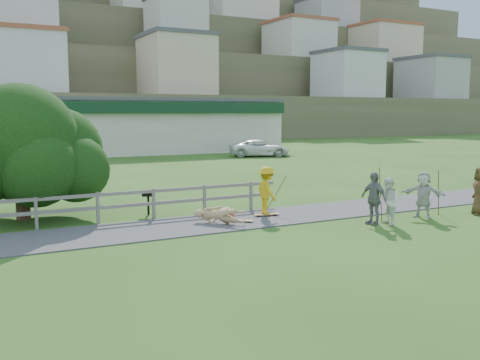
{
  "coord_description": "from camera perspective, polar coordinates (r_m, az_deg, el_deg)",
  "views": [
    {
      "loc": [
        -8.0,
        -14.99,
        3.83
      ],
      "look_at": [
        0.84,
        2.0,
        1.38
      ],
      "focal_mm": 40.0,
      "sensor_mm": 36.0,
      "label": 1
    }
  ],
  "objects": [
    {
      "name": "car_white",
      "position": [
        46.21,
        2.09,
        3.42
      ],
      "size": [
        5.65,
        3.87,
        1.44
      ],
      "primitive_type": "imported",
      "rotation": [
        0.0,
        0.0,
        1.26
      ],
      "color": "white",
      "rests_on": "ground"
    },
    {
      "name": "pole_spec_right",
      "position": [
        21.21,
        20.41,
        -1.28
      ],
      "size": [
        0.03,
        0.03,
        1.68
      ],
      "primitive_type": "cylinder",
      "color": "#523121",
      "rests_on": "ground"
    },
    {
      "name": "skater_fallen",
      "position": [
        18.27,
        -2.22,
        -3.77
      ],
      "size": [
        1.65,
        1.51,
        0.66
      ],
      "primitive_type": "imported",
      "rotation": [
        0.0,
        0.0,
        0.71
      ],
      "color": "tan",
      "rests_on": "ground"
    },
    {
      "name": "fence",
      "position": [
        18.86,
        -16.77,
        -2.51
      ],
      "size": [
        15.05,
        0.1,
        1.1
      ],
      "color": "slate",
      "rests_on": "ground"
    },
    {
      "name": "longboard_fallen",
      "position": [
        18.59,
        0.16,
        -4.46
      ],
      "size": [
        0.74,
        0.69,
        0.09
      ],
      "primitive_type": null,
      "rotation": [
        0.0,
        0.0,
        -0.73
      ],
      "color": "brown",
      "rests_on": "ground"
    },
    {
      "name": "pole_spec_left",
      "position": [
        19.5,
        14.76,
        -1.43
      ],
      "size": [
        0.03,
        0.03,
        1.91
      ],
      "primitive_type": "cylinder",
      "color": "#523121",
      "rests_on": "ground"
    },
    {
      "name": "spectator_d",
      "position": [
        20.53,
        18.97,
        -1.47
      ],
      "size": [
        1.26,
        1.59,
        1.69
      ],
      "primitive_type": "imported",
      "rotation": [
        0.0,
        0.0,
        5.28
      ],
      "color": "#BCBCB7",
      "rests_on": "ground"
    },
    {
      "name": "path",
      "position": [
        18.73,
        -1.57,
        -4.46
      ],
      "size": [
        34.0,
        3.0,
        0.04
      ],
      "primitive_type": "cube",
      "color": "#3D3D3F",
      "rests_on": "ground"
    },
    {
      "name": "spectator_b",
      "position": [
        18.8,
        14.05,
        -1.9
      ],
      "size": [
        0.56,
        1.1,
        1.8
      ],
      "primitive_type": "imported",
      "rotation": [
        0.0,
        0.0,
        4.83
      ],
      "color": "slate",
      "rests_on": "ground"
    },
    {
      "name": "car_silver",
      "position": [
        41.35,
        -21.18,
        2.37
      ],
      "size": [
        4.03,
        1.82,
        1.28
      ],
      "primitive_type": "imported",
      "rotation": [
        0.0,
        0.0,
        1.45
      ],
      "color": "#AAADB1",
      "rests_on": "ground"
    },
    {
      "name": "helmet",
      "position": [
        18.87,
        -1.02,
        -4.0
      ],
      "size": [
        0.28,
        0.28,
        0.28
      ],
      "primitive_type": "sphere",
      "color": "#9F0F13",
      "rests_on": "ground"
    },
    {
      "name": "hillside",
      "position": [
        107.13,
        -23.64,
        12.35
      ],
      "size": [
        220.0,
        67.0,
        47.5
      ],
      "color": "#4D5330",
      "rests_on": "ground"
    },
    {
      "name": "ground",
      "position": [
        17.42,
        0.6,
        -5.41
      ],
      "size": [
        260.0,
        260.0,
        0.0
      ],
      "primitive_type": "plane",
      "color": "#2C5117",
      "rests_on": "ground"
    },
    {
      "name": "longboard_rider",
      "position": [
        19.67,
        2.86,
        -3.8
      ],
      "size": [
        0.96,
        0.34,
        0.1
      ],
      "primitive_type": null,
      "rotation": [
        0.0,
        0.0,
        -0.12
      ],
      "color": "brown",
      "rests_on": "ground"
    },
    {
      "name": "spectator_c",
      "position": [
        21.87,
        24.26,
        -1.06
      ],
      "size": [
        0.96,
        1.05,
        1.81
      ],
      "primitive_type": "imported",
      "rotation": [
        0.0,
        0.0,
        4.13
      ],
      "color": "#503820",
      "rests_on": "ground"
    },
    {
      "name": "bbq",
      "position": [
        20.26,
        -9.76,
        -2.37
      ],
      "size": [
        0.53,
        0.48,
        0.94
      ],
      "primitive_type": null,
      "rotation": [
        0.0,
        0.0,
        -0.42
      ],
      "color": "black",
      "rests_on": "ground"
    },
    {
      "name": "skater_rider",
      "position": [
        19.53,
        2.87,
        -1.42
      ],
      "size": [
        0.72,
        1.17,
        1.75
      ],
      "primitive_type": "imported",
      "rotation": [
        0.0,
        0.0,
        1.51
      ],
      "color": "gold",
      "rests_on": "ground"
    },
    {
      "name": "tree",
      "position": [
        20.45,
        -22.32,
        1.23
      ],
      "size": [
        6.64,
        6.64,
        3.73
      ],
      "primitive_type": null,
      "color": "black",
      "rests_on": "ground"
    },
    {
      "name": "strip_mall",
      "position": [
        51.37,
        -14.03,
        5.67
      ],
      "size": [
        32.5,
        10.75,
        5.1
      ],
      "color": "beige",
      "rests_on": "ground"
    },
    {
      "name": "pole_rider",
      "position": [
        20.17,
        3.77,
        -1.22
      ],
      "size": [
        0.03,
        0.03,
        1.71
      ],
      "primitive_type": "cylinder",
      "color": "#523121",
      "rests_on": "ground"
    },
    {
      "name": "spectator_a",
      "position": [
        18.8,
        15.55,
        -2.22
      ],
      "size": [
        0.81,
        0.93,
        1.63
      ],
      "primitive_type": "imported",
      "rotation": [
        0.0,
        0.0,
        4.44
      ],
      "color": "white",
      "rests_on": "ground"
    }
  ]
}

